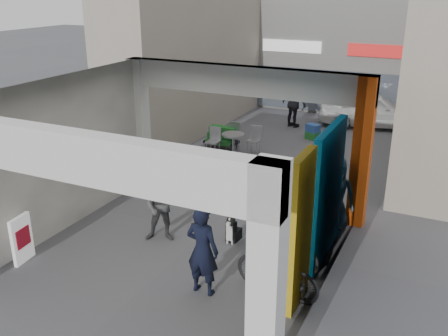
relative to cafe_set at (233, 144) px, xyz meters
The scene contains 20 objects.
ground 5.70m from the cafe_set, 72.21° to the right, with size 90.00×90.00×0.00m, color #535358.
arcade_canopy 6.93m from the cafe_set, 69.94° to the right, with size 6.40×6.45×6.40m.
far_building 9.48m from the cafe_set, 78.53° to the left, with size 18.00×4.08×8.00m.
plaza_bldg_left 4.08m from the cafe_set, 143.02° to the left, with size 2.00×9.00×5.00m, color #A89D8B.
bollard_left 3.06m from the cafe_set, 87.39° to the right, with size 0.09×0.09×0.92m, color gray.
bollard_center 3.48m from the cafe_set, 61.85° to the right, with size 0.09×0.09×0.94m, color gray.
bollard_right 4.38m from the cafe_set, 42.73° to the right, with size 0.09×0.09×0.91m, color gray.
advert_board_near 8.15m from the cafe_set, 97.09° to the right, with size 0.16×0.56×1.00m.
advert_board_far 3.69m from the cafe_set, 105.82° to the right, with size 0.10×0.55×1.00m.
cafe_set is the anchor object (origin of this frame).
produce_stand 0.68m from the cafe_set, 151.52° to the left, with size 1.13×0.61×0.74m.
crate_stack 3.34m from the cafe_set, 54.58° to the left, with size 0.54×0.49×0.56m.
border_collie 6.04m from the cafe_set, 65.68° to the right, with size 0.25×0.49×0.67m.
man_with_dog 7.99m from the cafe_set, 69.47° to the right, with size 0.63×0.41×1.72m, color black.
man_back_turned 6.20m from the cafe_set, 80.04° to the right, with size 0.80×0.62×1.64m, color #424245.
man_elderly 5.89m from the cafe_set, 42.27° to the right, with size 0.85×0.55×1.74m, color #5588A6.
man_crates 4.11m from the cafe_set, 79.13° to the left, with size 1.10×0.46×1.87m, color black.
bicycle_front 6.96m from the cafe_set, 57.29° to the right, with size 0.64×1.84×0.97m, color black.
bicycle_rear 8.05m from the cafe_set, 59.89° to the right, with size 0.47×1.68×1.01m, color black.
white_van 6.44m from the cafe_set, 56.72° to the left, with size 1.63×4.06×1.38m, color silver.
Camera 1 is at (4.79, -8.95, 5.36)m, focal length 40.00 mm.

